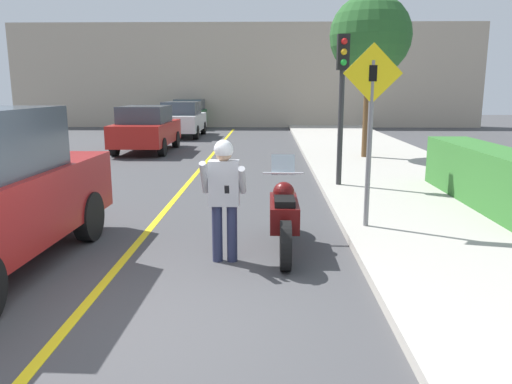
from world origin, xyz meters
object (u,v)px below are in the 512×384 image
parked_car_green (191,113)px  traffic_light (342,81)px  street_tree (370,37)px  parked_car_red (146,129)px  parked_car_white (182,119)px  person_biker (224,189)px  crossing_sign (371,119)px  motorcycle (284,215)px

parked_car_green → traffic_light: bearing=-71.2°
street_tree → parked_car_red: (-7.63, 2.17, -3.02)m
parked_car_white → parked_car_green: (-0.44, 5.48, 0.00)m
parked_car_red → parked_car_green: bearing=90.4°
person_biker → parked_car_green: bearing=99.8°
crossing_sign → parked_car_white: size_ratio=0.68×
person_biker → crossing_sign: (2.17, 1.36, 0.84)m
parked_car_red → traffic_light: bearing=-48.8°
parked_car_red → parked_car_white: size_ratio=1.00×
motorcycle → street_tree: size_ratio=0.46×
motorcycle → traffic_light: size_ratio=0.70×
motorcycle → person_biker: (-0.81, -0.53, 0.49)m
traffic_light → parked_car_green: (-6.20, 18.23, -1.61)m
street_tree → crossing_sign: bearing=-100.6°
crossing_sign → parked_car_white: crossing_sign is taller
motorcycle → street_tree: 10.18m
street_tree → parked_car_green: size_ratio=1.20×
person_biker → parked_car_red: size_ratio=0.40×
crossing_sign → parked_car_green: crossing_sign is taller
traffic_light → parked_car_green: 19.33m
street_tree → parked_car_white: (-7.28, 7.95, -3.02)m
person_biker → parked_car_green: 23.45m
parked_car_white → parked_car_green: size_ratio=1.00×
parked_car_red → parked_car_white: same height
person_biker → traffic_light: 5.55m
parked_car_white → traffic_light: bearing=-65.7°
parked_car_white → parked_car_green: 5.50m
street_tree → parked_car_green: 15.78m
traffic_light → parked_car_white: traffic_light is taller
crossing_sign → parked_car_white: 17.27m
crossing_sign → traffic_light: (0.05, 3.51, 0.62)m
motorcycle → street_tree: bearing=72.3°
parked_car_red → parked_car_green: (-0.09, 11.26, 0.00)m
motorcycle → person_biker: size_ratio=1.40×
crossing_sign → traffic_light: 3.57m
motorcycle → parked_car_white: bearing=104.3°
person_biker → traffic_light: traffic_light is taller
parked_car_white → street_tree: bearing=-47.5°
traffic_light → street_tree: (1.51, 4.81, 1.41)m
parked_car_white → crossing_sign: bearing=-70.6°
motorcycle → parked_car_red: 12.27m
motorcycle → parked_car_red: bearing=112.6°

